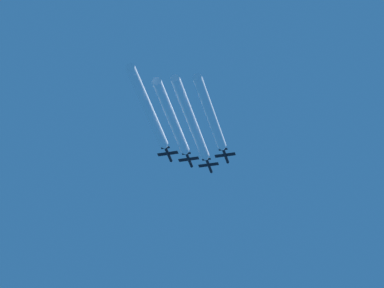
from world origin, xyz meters
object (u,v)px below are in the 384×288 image
object	(u,v)px
jet_lead	(209,166)
jet_right_wingman	(226,156)
jet_left_wingman	(189,160)
jet_outer_left	(168,154)

from	to	relation	value
jet_lead	jet_right_wingman	xyz separation A→B (m)	(8.57, -6.73, -0.81)
jet_left_wingman	jet_outer_left	world-z (taller)	jet_left_wingman
jet_right_wingman	jet_left_wingman	bearing A→B (deg)	-178.17
jet_lead	jet_outer_left	distance (m)	20.18
jet_right_wingman	jet_outer_left	size ratio (longest dim) A/B	1.00
jet_lead	jet_right_wingman	world-z (taller)	jet_lead
jet_lead	jet_left_wingman	world-z (taller)	jet_lead
jet_left_wingman	jet_right_wingman	world-z (taller)	jet_right_wingman
jet_lead	jet_outer_left	bearing A→B (deg)	-135.21
jet_lead	jet_outer_left	xyz separation A→B (m)	(-14.28, -14.18, -1.50)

